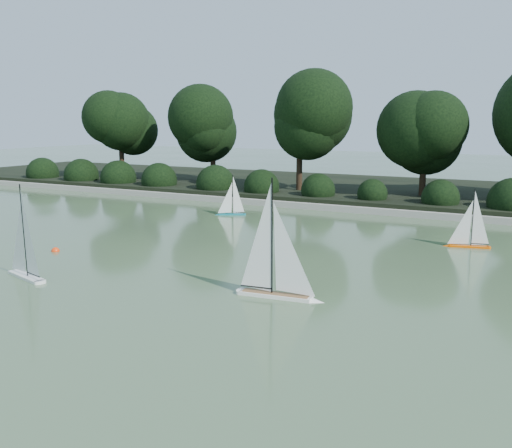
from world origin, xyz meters
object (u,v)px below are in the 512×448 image
(sailboat_teal, at_px, (229,208))
(race_buoy, at_px, (55,251))
(sailboat_white_a, at_px, (23,262))
(sailboat_white_b, at_px, (282,279))
(sailboat_orange, at_px, (466,237))

(sailboat_teal, relative_size, race_buoy, 7.27)
(sailboat_white_a, bearing_deg, race_buoy, 121.71)
(sailboat_white_a, relative_size, sailboat_teal, 1.40)
(sailboat_white_a, relative_size, sailboat_white_b, 0.88)
(sailboat_white_a, xyz_separation_m, sailboat_orange, (6.35, 5.98, -0.06))
(sailboat_orange, distance_m, race_buoy, 8.55)
(sailboat_white_a, bearing_deg, sailboat_orange, 43.29)
(race_buoy, bearing_deg, sailboat_white_a, -58.29)
(sailboat_teal, bearing_deg, sailboat_orange, -10.61)
(sailboat_white_a, height_order, sailboat_white_b, sailboat_white_b)
(sailboat_white_b, distance_m, race_buoy, 5.47)
(sailboat_orange, height_order, sailboat_teal, sailboat_orange)
(sailboat_white_b, xyz_separation_m, sailboat_teal, (-4.57, 6.19, -0.11))
(sailboat_orange, bearing_deg, sailboat_teal, 169.39)
(sailboat_orange, xyz_separation_m, race_buoy, (-7.37, -4.34, -0.21))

